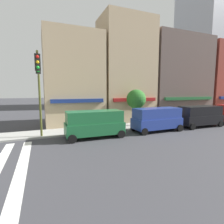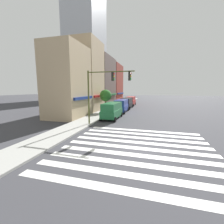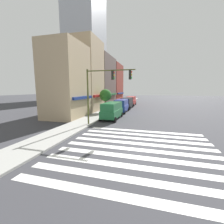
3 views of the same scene
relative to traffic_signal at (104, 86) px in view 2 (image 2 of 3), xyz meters
The scene contains 13 objects.
ground_plane 8.71m from the traffic_signal, 142.98° to the right, with size 200.00×200.00×0.00m, color #38383D.
sidewalk_left 8.06m from the traffic_signal, 152.36° to the left, with size 120.00×3.00×0.15m.
crosswalk_stripes 8.70m from the traffic_signal, 142.98° to the right, with size 10.27×10.80×0.01m.
storefront_row 18.83m from the traffic_signal, 22.11° to the left, with size 33.73×5.30×13.28m.
tower_distant 57.19m from the traffic_signal, 26.82° to the left, with size 18.17×13.47×47.63m.
traffic_signal is the anchor object (origin of this frame).
van_green 5.47m from the traffic_signal, ahead, with size 5.04×2.22×2.34m.
van_blue 11.33m from the traffic_signal, ahead, with size 5.05×2.22×2.34m.
van_black 17.01m from the traffic_signal, ahead, with size 5.05×2.22×2.34m.
van_red 23.14m from the traffic_signal, ahead, with size 5.04×2.22×2.34m.
pedestrian_blue_shirt 14.62m from the traffic_signal, 10.08° to the left, with size 0.32×0.32×1.77m.
pedestrian_red_jacket 12.87m from the traffic_signal, 10.46° to the left, with size 0.32×0.32×1.77m.
street_tree 10.57m from the traffic_signal, 17.10° to the left, with size 2.18×2.18×4.06m.
Camera 2 is at (-10.57, -1.01, 4.29)m, focal length 24.00 mm.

